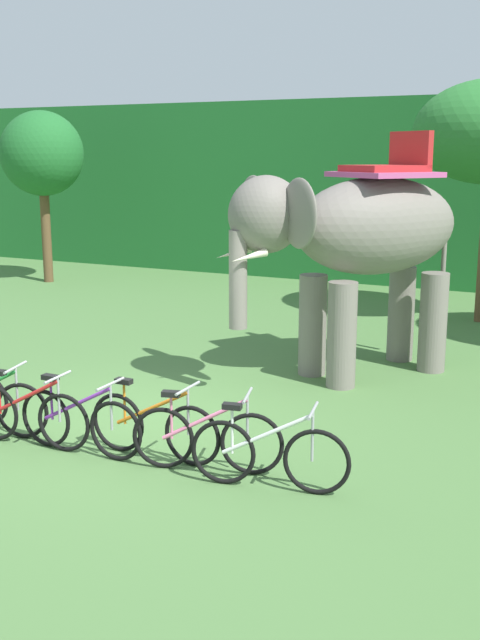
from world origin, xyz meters
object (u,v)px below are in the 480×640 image
Objects in this scene: elephant at (359,236)px; bike_orange at (154,426)px; bike_pink at (207,438)px; bike_white at (269,454)px; bike_purple at (79,422)px; bike_red at (28,415)px; tree_center_left at (42,155)px.

elephant is 4.75m from bike_orange.
bike_white is at bearing -8.54° from bike_pink.
bike_purple is 1.00× the size of bike_orange.
elephant reaches higher than bike_purple.
bike_white is (2.38, 0.06, 0.00)m from bike_purple.
elephant is 2.34× the size of bike_white.
bike_purple and bike_pink have the same top height.
bike_red is 3.09m from bike_white.
bike_orange is (-1.07, -4.25, -1.82)m from elephant.
bike_purple is (-1.94, -4.50, -1.82)m from elephant.
bike_red is (7.62, -9.60, -3.02)m from tree_center_left.
bike_pink is (2.29, 0.26, 0.00)m from bike_red.
bike_purple is at bearing -178.49° from bike_white.
bike_white is (0.80, -0.12, 0.00)m from bike_pink.
bike_purple is 0.90m from bike_orange.
bike_red and bike_orange have the same top height.
bike_purple is 1.01× the size of bike_white.
bike_pink is (0.72, -0.06, 0.00)m from bike_orange.
elephant is at bearing -26.08° from tree_center_left.
tree_center_left is 2.66× the size of bike_orange.
elephant is 2.38× the size of bike_pink.
elephant is at bearing 95.71° from bike_white.
bike_purple and bike_orange have the same top height.
bike_purple is 1.59m from bike_pink.
elephant is 5.59m from bike_red.
elephant is (10.26, -5.02, -1.20)m from tree_center_left.
bike_white is (0.44, -4.44, -1.82)m from elephant.
tree_center_left reaches higher than bike_orange.
bike_orange is at bearing 15.95° from bike_purple.
tree_center_left reaches higher than bike_purple.
bike_red is at bearing -168.38° from bike_orange.
tree_center_left reaches higher than bike_pink.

